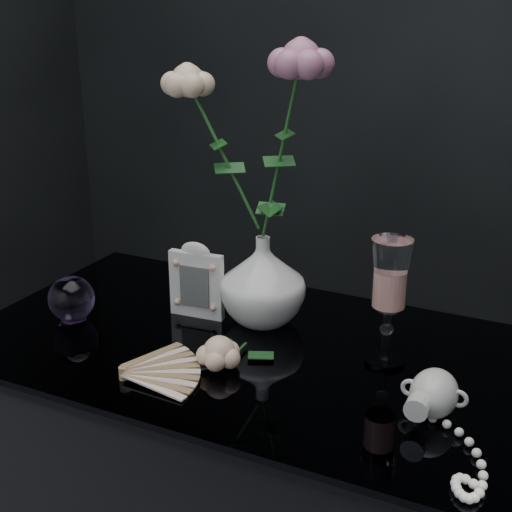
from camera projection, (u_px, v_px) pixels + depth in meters
The scene contains 8 objects.
vase at pixel (263, 280), 1.34m from camera, with size 0.16×0.16×0.17m, color white.
wine_glass at pixel (388, 303), 1.18m from camera, with size 0.07×0.07×0.22m, color white, non-canonical shape.
picture_frame at pixel (196, 280), 1.37m from camera, with size 0.11×0.09×0.15m, color white, non-canonical shape.
paperweight at pixel (71, 299), 1.36m from camera, with size 0.09×0.09×0.09m, color #A479C5, non-canonical shape.
paper_fan at pixel (123, 372), 1.16m from camera, with size 0.25×0.20×0.03m, color #F3E5C2, non-canonical shape.
loose_rose at pixel (219, 352), 1.19m from camera, with size 0.13×0.17×0.06m, color #FFC7A4, non-canonical shape.
pearl_jar at pixel (434, 391), 1.06m from camera, with size 0.25×0.26×0.07m, color silver, non-canonical shape.
roses at pixel (252, 133), 1.25m from camera, with size 0.29×0.12×0.41m.
Camera 1 is at (0.50, -0.97, 1.36)m, focal length 50.00 mm.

